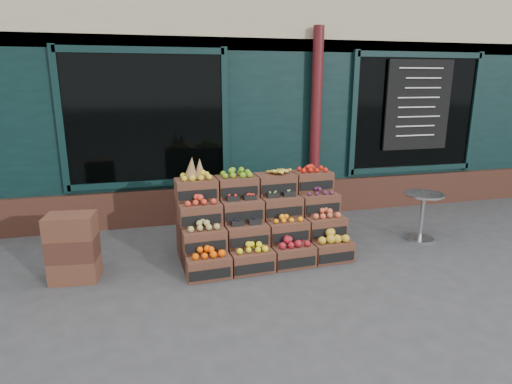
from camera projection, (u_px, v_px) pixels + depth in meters
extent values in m
plane|color=#39393B|center=(285.00, 268.00, 5.49)|extent=(60.00, 60.00, 0.00)
cube|color=black|center=(215.00, 78.00, 9.75)|extent=(12.00, 6.00, 4.80)
cube|color=black|center=(245.00, 132.00, 7.22)|extent=(12.00, 0.12, 3.00)
cube|color=#3D2018|center=(246.00, 201.00, 7.45)|extent=(12.00, 0.18, 0.60)
cube|color=black|center=(146.00, 119.00, 6.70)|extent=(2.40, 0.06, 2.00)
cube|color=black|center=(415.00, 113.00, 7.86)|extent=(2.40, 0.06, 2.00)
cylinder|color=#4E1215|center=(316.00, 125.00, 7.29)|extent=(0.18, 0.18, 3.20)
cube|color=black|center=(418.00, 105.00, 7.75)|extent=(1.30, 0.04, 1.60)
cube|color=#502D1F|center=(208.00, 266.00, 5.25)|extent=(0.56, 0.40, 0.27)
cube|color=black|center=(211.00, 274.00, 5.07)|extent=(0.49, 0.04, 0.12)
cube|color=#FF4F00|center=(207.00, 252.00, 5.20)|extent=(0.44, 0.30, 0.10)
cube|color=#502D1F|center=(251.00, 260.00, 5.41)|extent=(0.56, 0.40, 0.27)
cube|color=black|center=(256.00, 268.00, 5.23)|extent=(0.49, 0.04, 0.12)
cube|color=yellow|center=(251.00, 247.00, 5.36)|extent=(0.44, 0.30, 0.09)
cube|color=#502D1F|center=(292.00, 255.00, 5.57)|extent=(0.56, 0.40, 0.27)
cube|color=black|center=(298.00, 263.00, 5.39)|extent=(0.49, 0.04, 0.12)
cube|color=maroon|center=(293.00, 242.00, 5.52)|extent=(0.44, 0.30, 0.10)
cube|color=#502D1F|center=(331.00, 250.00, 5.73)|extent=(0.56, 0.40, 0.27)
cube|color=black|center=(338.00, 257.00, 5.56)|extent=(0.49, 0.04, 0.12)
cube|color=gold|center=(331.00, 236.00, 5.68)|extent=(0.44, 0.30, 0.12)
cube|color=#502D1F|center=(204.00, 239.00, 5.39)|extent=(0.56, 0.40, 0.27)
cube|color=black|center=(207.00, 246.00, 5.21)|extent=(0.49, 0.04, 0.12)
cube|color=tan|center=(203.00, 225.00, 5.34)|extent=(0.44, 0.30, 0.09)
cube|color=#502D1F|center=(246.00, 234.00, 5.55)|extent=(0.56, 0.40, 0.27)
cube|color=black|center=(251.00, 241.00, 5.37)|extent=(0.49, 0.04, 0.12)
cube|color=black|center=(246.00, 223.00, 5.51)|extent=(0.44, 0.30, 0.03)
cube|color=#502D1F|center=(286.00, 230.00, 5.71)|extent=(0.56, 0.40, 0.27)
cube|color=black|center=(292.00, 237.00, 5.54)|extent=(0.49, 0.04, 0.12)
cube|color=orange|center=(286.00, 218.00, 5.67)|extent=(0.44, 0.30, 0.07)
cube|color=#502D1F|center=(324.00, 226.00, 5.87)|extent=(0.56, 0.40, 0.27)
cube|color=black|center=(331.00, 232.00, 5.70)|extent=(0.49, 0.04, 0.12)
cube|color=#CE5434|center=(325.00, 213.00, 5.83)|extent=(0.44, 0.30, 0.09)
cube|color=#502D1F|center=(200.00, 213.00, 5.53)|extent=(0.56, 0.40, 0.27)
cube|color=black|center=(203.00, 220.00, 5.35)|extent=(0.49, 0.04, 0.12)
cube|color=red|center=(199.00, 200.00, 5.48)|extent=(0.44, 0.30, 0.09)
cube|color=#502D1F|center=(241.00, 210.00, 5.69)|extent=(0.56, 0.40, 0.27)
cube|color=black|center=(245.00, 216.00, 5.52)|extent=(0.49, 0.04, 0.12)
cube|color=red|center=(241.00, 199.00, 5.65)|extent=(0.44, 0.30, 0.04)
cube|color=#502D1F|center=(281.00, 206.00, 5.85)|extent=(0.56, 0.40, 0.27)
cube|color=black|center=(286.00, 212.00, 5.68)|extent=(0.49, 0.04, 0.12)
cube|color=#8CB351|center=(281.00, 195.00, 5.82)|extent=(0.44, 0.30, 0.03)
cube|color=#502D1F|center=(318.00, 203.00, 6.02)|extent=(0.56, 0.40, 0.27)
cube|color=black|center=(324.00, 208.00, 5.84)|extent=(0.49, 0.04, 0.12)
cube|color=#471938|center=(318.00, 191.00, 5.97)|extent=(0.44, 0.30, 0.07)
cube|color=#502D1F|center=(196.00, 189.00, 5.67)|extent=(0.56, 0.40, 0.27)
cube|color=black|center=(199.00, 195.00, 5.49)|extent=(0.49, 0.04, 0.12)
cube|color=gold|center=(196.00, 176.00, 5.63)|extent=(0.44, 0.30, 0.09)
cube|color=#502D1F|center=(237.00, 186.00, 5.83)|extent=(0.56, 0.40, 0.27)
cube|color=black|center=(241.00, 191.00, 5.66)|extent=(0.49, 0.04, 0.12)
cube|color=#649717|center=(237.00, 173.00, 5.79)|extent=(0.44, 0.30, 0.09)
cube|color=#502D1F|center=(275.00, 183.00, 6.00)|extent=(0.56, 0.40, 0.27)
cube|color=black|center=(280.00, 188.00, 5.82)|extent=(0.49, 0.04, 0.12)
cube|color=gold|center=(275.00, 171.00, 5.95)|extent=(0.44, 0.30, 0.08)
cube|color=#502D1F|center=(311.00, 181.00, 6.16)|extent=(0.56, 0.40, 0.27)
cube|color=black|center=(317.00, 185.00, 5.98)|extent=(0.49, 0.04, 0.12)
cube|color=red|center=(312.00, 169.00, 6.11)|extent=(0.44, 0.30, 0.08)
cube|color=#3D2018|center=(266.00, 251.00, 5.70)|extent=(2.23, 0.49, 0.27)
cube|color=#3D2018|center=(261.00, 236.00, 5.87)|extent=(2.23, 0.49, 0.54)
cube|color=#3D2018|center=(256.00, 221.00, 6.05)|extent=(2.23, 0.49, 0.81)
cone|color=olive|center=(191.00, 168.00, 5.59)|extent=(0.19, 0.19, 0.31)
cone|color=olive|center=(200.00, 168.00, 5.66)|extent=(0.17, 0.17, 0.27)
cube|color=#502D1F|center=(76.00, 269.00, 5.15)|extent=(0.59, 0.44, 0.27)
cube|color=#3D2018|center=(73.00, 248.00, 5.08)|extent=(0.59, 0.44, 0.27)
cube|color=#502D1F|center=(71.00, 226.00, 5.01)|extent=(0.59, 0.44, 0.27)
cylinder|color=silver|center=(419.00, 238.00, 6.48)|extent=(0.42, 0.42, 0.03)
cylinder|color=silver|center=(422.00, 217.00, 6.40)|extent=(0.06, 0.06, 0.69)
cylinder|color=silver|center=(424.00, 194.00, 6.31)|extent=(0.57, 0.57, 0.03)
imported|color=#1A5D29|center=(163.00, 164.00, 7.40)|extent=(0.68, 0.45, 1.86)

